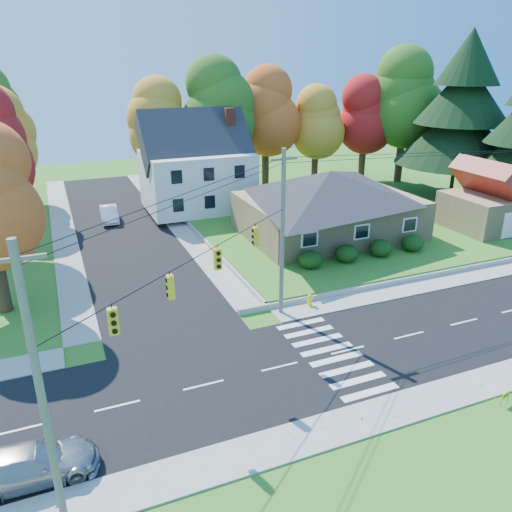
{
  "coord_description": "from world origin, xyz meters",
  "views": [
    {
      "loc": [
        -13.27,
        -19.22,
        14.42
      ],
      "look_at": [
        -1.98,
        8.0,
        2.8
      ],
      "focal_mm": 35.0,
      "sensor_mm": 36.0,
      "label": 1
    }
  ],
  "objects_px": {
    "ranch_house": "(329,202)",
    "silver_sedan": "(31,464)",
    "white_car": "(109,214)",
    "fire_hydrant": "(310,301)"
  },
  "relations": [
    {
      "from": "ranch_house",
      "to": "silver_sedan",
      "type": "xyz_separation_m",
      "value": [
        -23.44,
        -19.06,
        -2.55
      ]
    },
    {
      "from": "ranch_house",
      "to": "white_car",
      "type": "height_order",
      "value": "ranch_house"
    },
    {
      "from": "silver_sedan",
      "to": "fire_hydrant",
      "type": "xyz_separation_m",
      "value": [
        15.98,
        8.36,
        -0.3
      ]
    },
    {
      "from": "silver_sedan",
      "to": "white_car",
      "type": "height_order",
      "value": "white_car"
    },
    {
      "from": "ranch_house",
      "to": "silver_sedan",
      "type": "height_order",
      "value": "ranch_house"
    },
    {
      "from": "white_car",
      "to": "ranch_house",
      "type": "bearing_deg",
      "value": -33.74
    },
    {
      "from": "ranch_house",
      "to": "fire_hydrant",
      "type": "bearing_deg",
      "value": -124.88
    },
    {
      "from": "silver_sedan",
      "to": "fire_hydrant",
      "type": "height_order",
      "value": "silver_sedan"
    },
    {
      "from": "ranch_house",
      "to": "white_car",
      "type": "xyz_separation_m",
      "value": [
        -16.71,
        12.31,
        -2.52
      ]
    },
    {
      "from": "white_car",
      "to": "fire_hydrant",
      "type": "height_order",
      "value": "white_car"
    }
  ]
}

